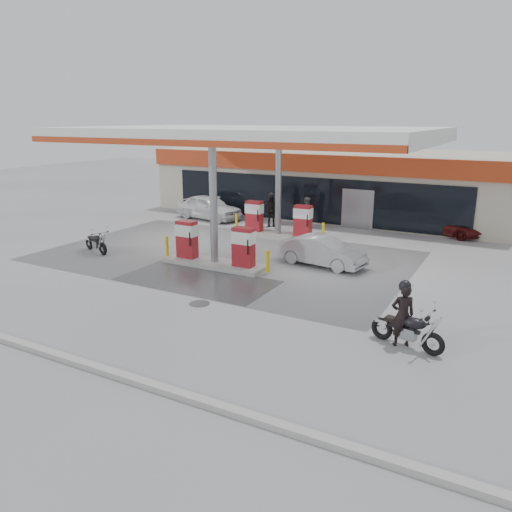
{
  "coord_description": "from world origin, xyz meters",
  "views": [
    {
      "loc": [
        11.15,
        -14.82,
        6.0
      ],
      "look_at": [
        2.87,
        0.36,
        1.2
      ],
      "focal_mm": 35.0,
      "sensor_mm": 36.0,
      "label": 1
    }
  ],
  "objects": [
    {
      "name": "parked_motorcycle",
      "position": [
        -5.96,
        1.19,
        0.45
      ],
      "size": [
        1.9,
        0.97,
        1.01
      ],
      "rotation": [
        0.0,
        0.0,
        -0.32
      ],
      "color": "black",
      "rests_on": "ground"
    },
    {
      "name": "sedan_white",
      "position": [
        -5.8,
        10.22,
        0.74
      ],
      "size": [
        4.58,
        2.42,
        1.48
      ],
      "primitive_type": "imported",
      "rotation": [
        0.0,
        0.0,
        1.41
      ],
      "color": "silver",
      "rests_on": "ground"
    },
    {
      "name": "drain_cover",
      "position": [
        2.0,
        -2.0,
        0.0
      ],
      "size": [
        0.7,
        0.7,
        0.01
      ],
      "primitive_type": "cylinder",
      "color": "#38383A",
      "rests_on": "ground"
    },
    {
      "name": "kerb",
      "position": [
        0.0,
        -7.0,
        0.07
      ],
      "size": [
        28.0,
        0.25,
        0.15
      ],
      "primitive_type": "cube",
      "color": "gray",
      "rests_on": "ground"
    },
    {
      "name": "store_building",
      "position": [
        0.01,
        15.94,
        2.01
      ],
      "size": [
        22.0,
        8.22,
        4.0
      ],
      "color": "#B7AB99",
      "rests_on": "ground"
    },
    {
      "name": "biker_main",
      "position": [
        8.63,
        -1.96,
        0.88
      ],
      "size": [
        0.77,
        0.69,
        1.76
      ],
      "primitive_type": "imported",
      "rotation": [
        0.0,
        0.0,
        3.68
      ],
      "color": "black",
      "rests_on": "ground"
    },
    {
      "name": "canopy",
      "position": [
        0.0,
        5.0,
        5.27
      ],
      "size": [
        16.0,
        10.02,
        5.51
      ],
      "color": "silver",
      "rests_on": "ground"
    },
    {
      "name": "biker_walking",
      "position": [
        -1.52,
        10.2,
        0.91
      ],
      "size": [
        1.15,
        0.9,
        1.82
      ],
      "primitive_type": "imported",
      "rotation": [
        0.0,
        0.0,
        0.5
      ],
      "color": "black",
      "rests_on": "ground"
    },
    {
      "name": "pump_island_near",
      "position": [
        0.0,
        2.0,
        0.71
      ],
      "size": [
        5.14,
        1.3,
        1.78
      ],
      "color": "#9E9E99",
      "rests_on": "ground"
    },
    {
      "name": "parked_car_right",
      "position": [
        7.75,
        12.68,
        0.5
      ],
      "size": [
        3.97,
        2.74,
        1.01
      ],
      "primitive_type": "imported",
      "rotation": [
        0.0,
        0.0,
        1.25
      ],
      "color": "#541412",
      "rests_on": "ground"
    },
    {
      "name": "wet_patch",
      "position": [
        0.5,
        0.0,
        0.0
      ],
      "size": [
        6.0,
        3.0,
        0.0
      ],
      "primitive_type": "cube",
      "color": "#4C4C4F",
      "rests_on": "ground"
    },
    {
      "name": "attendant",
      "position": [
        0.46,
        10.8,
        0.87
      ],
      "size": [
        0.71,
        0.89,
        1.74
      ],
      "primitive_type": "imported",
      "rotation": [
        0.0,
        0.0,
        1.5
      ],
      "color": "#4E4F53",
      "rests_on": "ground"
    },
    {
      "name": "main_motorcycle",
      "position": [
        8.83,
        -2.01,
        0.48
      ],
      "size": [
        2.09,
        0.95,
        1.09
      ],
      "rotation": [
        0.0,
        0.0,
        -0.24
      ],
      "color": "black",
      "rests_on": "ground"
    },
    {
      "name": "hatchback_silver",
      "position": [
        3.92,
        4.2,
        0.61
      ],
      "size": [
        3.87,
        1.78,
        1.23
      ],
      "primitive_type": "imported",
      "rotation": [
        0.0,
        0.0,
        1.44
      ],
      "color": "#A6A7AE",
      "rests_on": "ground"
    },
    {
      "name": "parked_car_left",
      "position": [
        -4.5,
        13.26,
        0.62
      ],
      "size": [
        4.57,
        3.09,
        1.23
      ],
      "primitive_type": "imported",
      "rotation": [
        0.0,
        0.0,
        1.93
      ],
      "color": "#A0A3A8",
      "rests_on": "ground"
    },
    {
      "name": "ground",
      "position": [
        0.0,
        0.0,
        0.0
      ],
      "size": [
        90.0,
        90.0,
        0.0
      ],
      "primitive_type": "plane",
      "color": "gray",
      "rests_on": "ground"
    },
    {
      "name": "pump_island_far",
      "position": [
        0.0,
        8.0,
        0.71
      ],
      "size": [
        5.14,
        1.3,
        1.78
      ],
      "color": "#9E9E99",
      "rests_on": "ground"
    }
  ]
}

